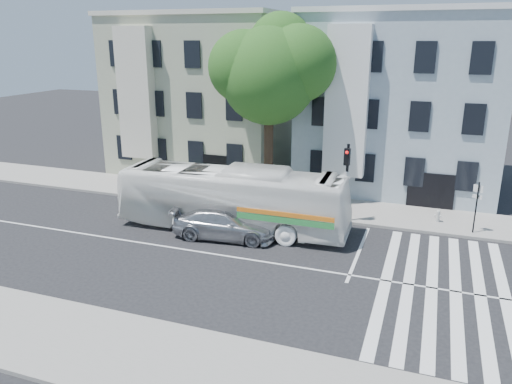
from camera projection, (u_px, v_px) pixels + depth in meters
The scene contains 12 objects.
ground at pixel (210, 253), 23.22m from camera, with size 120.00×120.00×0.00m, color black.
sidewalk_far at pixel (266, 201), 30.38m from camera, with size 80.00×4.00×0.15m, color gray.
sidewalk_near at pixel (105, 348), 16.02m from camera, with size 80.00×4.00×0.15m, color gray.
building_left at pixel (208, 95), 37.33m from camera, with size 12.00×10.00×11.00m, color #A0A389.
building_right at pixel (401, 103), 32.78m from camera, with size 12.00×10.00×11.00m, color #92A2AE.
street_tree at pixel (271, 70), 28.72m from camera, with size 7.30×5.90×11.10m.
bus at pixel (233, 199), 25.67m from camera, with size 12.02×2.81×3.35m, color white.
sedan at pixel (225, 223), 24.87m from camera, with size 5.24×2.13×1.52m, color #B2B3B9.
hedge at pixel (210, 198), 29.68m from camera, with size 8.50×0.84×0.70m, color #2A5D1E, non-canonical shape.
traffic_signal at pixel (347, 174), 26.04m from camera, with size 0.46×0.54×4.38m.
fire_hydrant at pixel (438, 216), 26.70m from camera, with size 0.37×0.21×0.66m.
far_sign_pole at pixel (477, 201), 24.88m from camera, with size 0.45×0.26×2.67m.
Camera 1 is at (9.28, -19.32, 9.63)m, focal length 35.00 mm.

